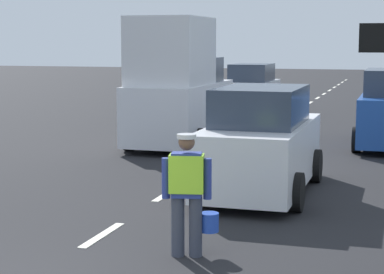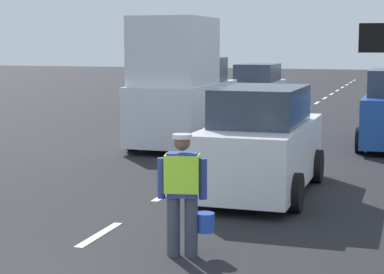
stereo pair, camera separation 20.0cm
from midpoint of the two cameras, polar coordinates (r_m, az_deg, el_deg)
ground_plane at (r=28.04m, az=8.86°, el=1.81°), size 96.00×96.00×0.00m
lane_center_line at (r=32.17m, az=10.04°, el=2.55°), size 0.14×46.40×0.01m
road_worker at (r=9.31m, az=-0.04°, el=-4.26°), size 0.73×0.47×1.67m
delivery_truck at (r=19.22m, az=-0.57°, el=4.01°), size 2.16×4.60×3.54m
car_oncoming_second at (r=28.36m, az=5.57°, el=3.82°), size 1.97×4.11×2.01m
car_outgoing_ahead at (r=13.30m, az=6.19°, el=-0.58°), size 1.96×4.32×2.04m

